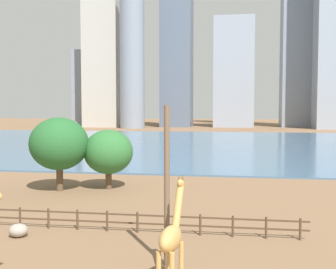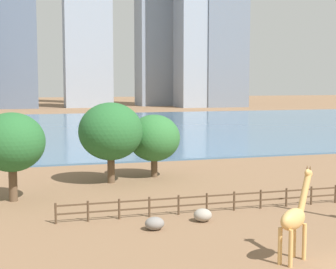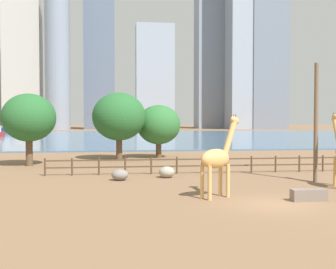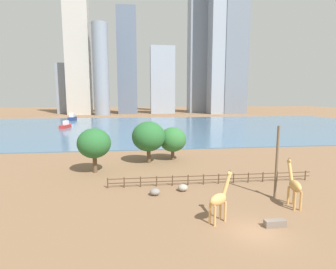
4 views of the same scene
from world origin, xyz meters
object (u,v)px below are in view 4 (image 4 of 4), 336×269
object	(u,v)px
utility_pole	(277,162)
tree_right_tall	(149,137)
giraffe_companion	(294,185)
boat_sailboat	(72,118)
tree_center_broad	(173,140)
giraffe_tall	(219,199)
boulder_by_pole	(183,188)
feeding_trough	(275,223)
boat_ferry	(65,126)
tree_left_large	(94,143)
boulder_near_fence	(155,192)

from	to	relation	value
utility_pole	tree_right_tall	bearing A→B (deg)	127.11
giraffe_companion	boat_sailboat	xyz separation A→B (m)	(-44.91, 102.72, -0.84)
tree_center_broad	giraffe_tall	bearing A→B (deg)	-88.02
utility_pole	boat_sailboat	xyz separation A→B (m)	(-44.32, 100.29, -2.58)
giraffe_companion	boulder_by_pole	distance (m)	11.78
boulder_by_pole	boat_sailboat	distance (m)	103.09
tree_center_broad	tree_right_tall	xyz separation A→B (m)	(-4.25, -1.63, 0.86)
feeding_trough	boat_ferry	distance (m)	83.09
feeding_trough	giraffe_companion	bearing A→B (deg)	42.90
giraffe_companion	tree_right_tall	world-z (taller)	tree_right_tall
tree_center_broad	boat_sailboat	distance (m)	89.13
giraffe_tall	tree_center_broad	world-z (taller)	tree_center_broad
boulder_by_pole	tree_left_large	bearing A→B (deg)	141.40
boulder_near_fence	giraffe_tall	bearing A→B (deg)	-53.83
utility_pole	boulder_near_fence	world-z (taller)	utility_pole
boulder_by_pole	tree_left_large	size ratio (longest dim) A/B	0.18
giraffe_tall	feeding_trough	bearing A→B (deg)	-50.33
giraffe_tall	boat_sailboat	distance (m)	111.13
boat_ferry	feeding_trough	bearing A→B (deg)	35.61
tree_right_tall	boat_sailboat	distance (m)	89.06
feeding_trough	tree_left_large	xyz separation A→B (m)	(-17.51, 18.37, 3.99)
giraffe_tall	utility_pole	xyz separation A→B (m)	(7.81, 4.68, 1.84)
feeding_trough	tree_left_large	distance (m)	25.69
boulder_by_pole	tree_center_broad	size ratio (longest dim) A/B	0.20
feeding_trough	tree_right_tall	size ratio (longest dim) A/B	0.26
utility_pole	tree_left_large	size ratio (longest dim) A/B	1.22
tree_center_broad	tree_right_tall	size ratio (longest dim) A/B	0.83
giraffe_tall	boat_sailboat	xyz separation A→B (m)	(-36.50, 104.97, -0.74)
giraffe_companion	tree_left_large	distance (m)	26.10
giraffe_tall	tree_center_broad	xyz separation A→B (m)	(-0.81, 23.33, 1.45)
giraffe_companion	boulder_by_pole	xyz separation A→B (m)	(-10.17, 5.66, -1.81)
tree_center_broad	boat_ferry	distance (m)	58.85
boulder_near_fence	feeding_trough	distance (m)	12.72
feeding_trough	boulder_near_fence	bearing A→B (deg)	138.56
boat_ferry	boat_sailboat	bearing A→B (deg)	-161.19
giraffe_tall	tree_left_large	distance (m)	21.50
boulder_by_pole	giraffe_companion	bearing A→B (deg)	-29.09
boulder_near_fence	boat_sailboat	xyz separation A→B (m)	(-31.40, 97.99, 0.98)
tree_left_large	tree_right_tall	xyz separation A→B (m)	(8.02, 4.76, 0.13)
utility_pole	boulder_near_fence	distance (m)	13.59
boulder_near_fence	tree_left_large	world-z (taller)	tree_left_large
boulder_by_pole	tree_center_broad	world-z (taller)	tree_center_broad
boulder_near_fence	boat_ferry	distance (m)	71.54
utility_pole	boat_ferry	xyz separation A→B (m)	(-39.39, 68.75, -2.90)
giraffe_tall	boat_ferry	xyz separation A→B (m)	(-31.58, 73.43, -1.06)
giraffe_companion	feeding_trough	size ratio (longest dim) A/B	2.60
utility_pole	feeding_trough	size ratio (longest dim) A/B	4.39
giraffe_companion	boulder_near_fence	xyz separation A→B (m)	(-13.50, 4.73, -1.82)
tree_left_large	tree_right_tall	size ratio (longest dim) A/B	0.94
boulder_by_pole	boulder_near_fence	bearing A→B (deg)	-164.43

